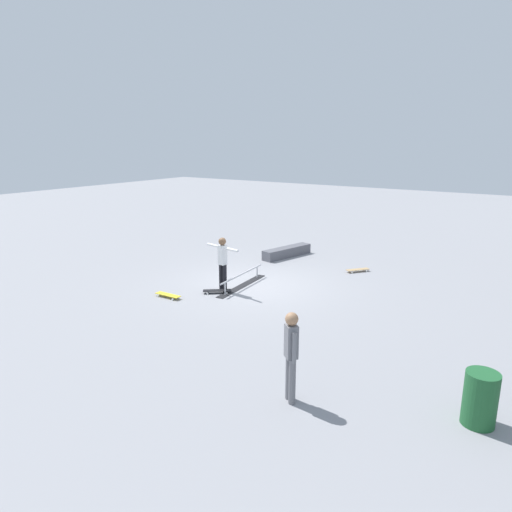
{
  "coord_description": "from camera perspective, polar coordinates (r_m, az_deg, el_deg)",
  "views": [
    {
      "loc": [
        10.97,
        7.36,
        4.26
      ],
      "look_at": [
        0.26,
        0.29,
        1.0
      ],
      "focal_mm": 32.2,
      "sensor_mm": 36.0,
      "label": 1
    }
  ],
  "objects": [
    {
      "name": "loose_skateboard_natural",
      "position": [
        15.6,
        12.53,
        -1.66
      ],
      "size": [
        0.75,
        0.65,
        0.09
      ],
      "rotation": [
        0.0,
        0.0,
        2.48
      ],
      "color": "tan",
      "rests_on": "ground_plane"
    },
    {
      "name": "skate_ledge",
      "position": [
        17.22,
        3.86,
        0.51
      ],
      "size": [
        2.23,
        0.96,
        0.36
      ],
      "primitive_type": "cube",
      "rotation": [
        0.0,
        0.0,
        -0.25
      ],
      "color": "#595960",
      "rests_on": "ground_plane"
    },
    {
      "name": "bystander_grey_shirt",
      "position": [
        7.68,
        4.38,
        -11.81
      ],
      "size": [
        0.29,
        0.32,
        1.58
      ],
      "rotation": [
        0.0,
        0.0,
        4.0
      ],
      "color": "slate",
      "rests_on": "ground_plane"
    },
    {
      "name": "ground_plane",
      "position": [
        13.88,
        -0.4,
        -3.63
      ],
      "size": [
        60.0,
        60.0,
        0.0
      ],
      "primitive_type": "plane",
      "color": "gray"
    },
    {
      "name": "skateboard_main",
      "position": [
        13.19,
        -4.85,
        -4.31
      ],
      "size": [
        0.65,
        0.76,
        0.09
      ],
      "rotation": [
        0.0,
        0.0,
        5.37
      ],
      "color": "black",
      "rests_on": "ground_plane"
    },
    {
      "name": "loose_skateboard_yellow",
      "position": [
        13.02,
        -10.88,
        -4.78
      ],
      "size": [
        0.27,
        0.8,
        0.09
      ],
      "rotation": [
        0.0,
        0.0,
        4.73
      ],
      "color": "yellow",
      "rests_on": "ground_plane"
    },
    {
      "name": "skater_main",
      "position": [
        13.1,
        -4.17,
        -0.55
      ],
      "size": [
        0.31,
        1.27,
        1.59
      ],
      "rotation": [
        0.0,
        0.0,
        4.52
      ],
      "color": "black",
      "rests_on": "ground_plane"
    },
    {
      "name": "grind_rail",
      "position": [
        13.74,
        -1.74,
        -3.05
      ],
      "size": [
        2.54,
        0.45,
        0.4
      ],
      "rotation": [
        0.0,
        0.0,
        0.09
      ],
      "color": "black",
      "rests_on": "ground_plane"
    },
    {
      "name": "trash_bin",
      "position": [
        8.08,
        26.09,
        -15.64
      ],
      "size": [
        0.5,
        0.5,
        0.86
      ],
      "primitive_type": "cylinder",
      "color": "#1E592D",
      "rests_on": "ground_plane"
    }
  ]
}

